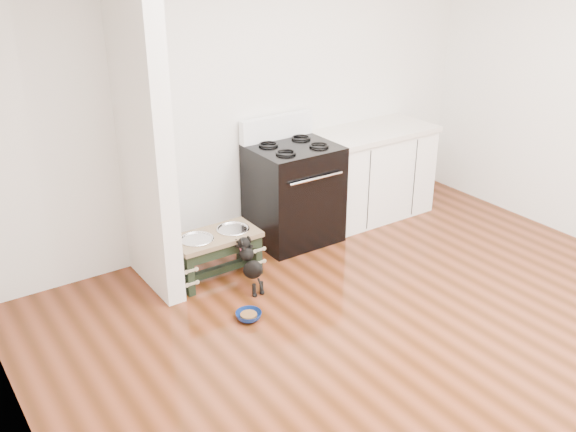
% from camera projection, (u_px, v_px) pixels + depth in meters
% --- Properties ---
extents(ground, '(5.00, 5.00, 0.00)m').
position_uv_depth(ground, '(442.00, 362.00, 4.39)').
color(ground, '#411E0B').
rests_on(ground, ground).
extents(room_shell, '(5.00, 5.00, 5.00)m').
position_uv_depth(room_shell, '(470.00, 134.00, 3.72)').
color(room_shell, silver).
rests_on(room_shell, ground).
extents(partition_wall, '(0.15, 0.80, 2.70)m').
position_uv_depth(partition_wall, '(142.00, 127.00, 4.81)').
color(partition_wall, silver).
rests_on(partition_wall, ground).
extents(oven_range, '(0.76, 0.69, 1.14)m').
position_uv_depth(oven_range, '(293.00, 192.00, 5.95)').
color(oven_range, black).
rests_on(oven_range, ground).
extents(cabinet_run, '(1.24, 0.64, 0.91)m').
position_uv_depth(cabinet_run, '(372.00, 173.00, 6.47)').
color(cabinet_run, white).
rests_on(cabinet_run, ground).
extents(dog_feeder, '(0.73, 0.39, 0.41)m').
position_uv_depth(dog_feeder, '(216.00, 247.00, 5.34)').
color(dog_feeder, black).
rests_on(dog_feeder, ground).
extents(puppy, '(0.13, 0.37, 0.44)m').
position_uv_depth(puppy, '(250.00, 263.00, 5.17)').
color(puppy, black).
rests_on(puppy, ground).
extents(floor_bowl, '(0.21, 0.21, 0.06)m').
position_uv_depth(floor_bowl, '(249.00, 316.00, 4.85)').
color(floor_bowl, navy).
rests_on(floor_bowl, ground).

